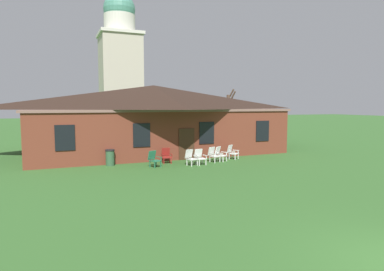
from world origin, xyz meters
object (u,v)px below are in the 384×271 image
Objects in this scene: lawn_chair_near_door at (166,155)px; lawn_chair_left_end at (191,157)px; lawn_chair_right_end at (213,154)px; trash_bin at (110,157)px; lawn_chair_middle at (200,157)px; lawn_chair_far_side at (220,154)px; lawn_chair_under_eave at (232,152)px; lawn_chair_by_porch at (154,159)px.

lawn_chair_near_door and lawn_chair_left_end have the same top height.
trash_bin is (-6.34, 1.23, -0.00)m from lawn_chair_right_end.
lawn_chair_near_door and lawn_chair_middle have the same top height.
lawn_chair_right_end is 1.00× the size of lawn_chair_far_side.
lawn_chair_near_door is at bearing -7.84° from trash_bin.
lawn_chair_far_side is at bearing 19.78° from lawn_chair_middle.
trash_bin reaches higher than lawn_chair_far_side.
lawn_chair_middle is 3.08m from lawn_chair_under_eave.
lawn_chair_left_end and lawn_chair_under_eave have the same top height.
lawn_chair_right_end is at bearing 3.39° from lawn_chair_by_porch.
lawn_chair_near_door is at bearing 168.69° from lawn_chair_far_side.
lawn_chair_by_porch and lawn_chair_middle have the same top height.
lawn_chair_by_porch and lawn_chair_near_door have the same top height.
trash_bin is at bearing 170.41° from lawn_chair_far_side.
lawn_chair_under_eave is (1.68, 0.54, 0.00)m from lawn_chair_right_end.
lawn_chair_under_eave is at bearing 7.80° from lawn_chair_by_porch.
lawn_chair_left_end is 0.98× the size of trash_bin.
lawn_chair_near_door is 4.61m from lawn_chair_under_eave.
lawn_chair_right_end is at bearing 24.66° from lawn_chair_middle.
lawn_chair_left_end and lawn_chair_middle have the same top height.
lawn_chair_left_end is at bearing 178.29° from lawn_chair_middle.
lawn_chair_by_porch is 1.00× the size of lawn_chair_middle.
lawn_chair_near_door is at bearing 42.42° from lawn_chair_by_porch.
lawn_chair_left_end is at bearing -7.61° from lawn_chair_by_porch.
lawn_chair_by_porch and lawn_chair_left_end have the same top height.
lawn_chair_by_porch is at bearing -137.58° from lawn_chair_near_door.
lawn_chair_near_door is 3.44m from trash_bin.
lawn_chair_left_end is at bearing -21.18° from trash_bin.
lawn_chair_left_end is (2.23, -0.30, 0.00)m from lawn_chair_by_porch.
lawn_chair_under_eave is at bearing 17.92° from lawn_chair_right_end.
lawn_chair_middle is at bearing -1.71° from lawn_chair_left_end.
lawn_chair_right_end is at bearing -172.61° from lawn_chair_far_side.
lawn_chair_far_side is at bearing -11.31° from lawn_chair_near_door.
lawn_chair_left_end is 3.63m from lawn_chair_under_eave.
lawn_chair_near_door and lawn_chair_under_eave have the same top height.
lawn_chair_near_door is 1.00× the size of lawn_chair_under_eave.
lawn_chair_left_end is 1.00× the size of lawn_chair_under_eave.
lawn_chair_near_door is 1.00× the size of lawn_chair_right_end.
lawn_chair_right_end is (2.93, -0.76, 0.00)m from lawn_chair_near_door.
lawn_chair_left_end is (1.14, -1.29, 0.00)m from lawn_chair_near_door.
lawn_chair_far_side is 1.00× the size of lawn_chair_under_eave.
lawn_chair_left_end is 0.58m from lawn_chair_middle.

